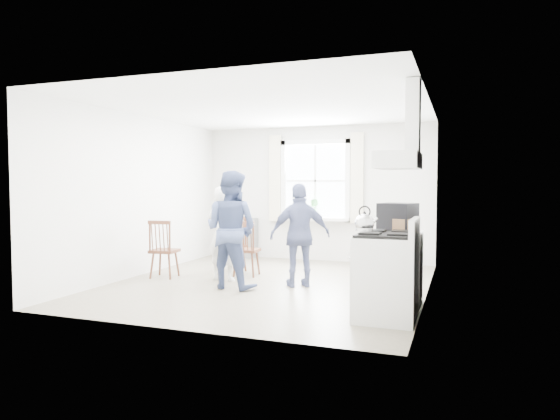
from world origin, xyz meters
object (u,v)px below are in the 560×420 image
(windsor_chair_a, at_px, (162,243))
(windsor_chair_c, at_px, (235,238))
(low_cabinet, at_px, (400,269))
(person_mid, at_px, (231,230))
(person_left, at_px, (223,233))
(windsor_chair_b, at_px, (245,242))
(person_right, at_px, (300,235))
(stereo_stack, at_px, (398,218))
(gas_stove, at_px, (387,275))

(windsor_chair_a, distance_m, windsor_chair_c, 1.25)
(low_cabinet, xyz_separation_m, person_mid, (-2.40, 0.22, 0.39))
(person_left, bearing_deg, windsor_chair_c, -76.14)
(low_cabinet, relative_size, person_left, 0.62)
(windsor_chair_c, xyz_separation_m, person_left, (0.13, -0.72, 0.15))
(windsor_chair_b, distance_m, person_mid, 0.91)
(low_cabinet, relative_size, person_mid, 0.54)
(low_cabinet, bearing_deg, person_right, 157.01)
(windsor_chair_c, relative_size, person_left, 0.65)
(stereo_stack, xyz_separation_m, person_right, (-1.46, 0.68, -0.33))
(low_cabinet, bearing_deg, person_left, 166.35)
(stereo_stack, distance_m, windsor_chair_a, 3.77)
(stereo_stack, bearing_deg, windsor_chair_a, 171.83)
(windsor_chair_a, xyz_separation_m, person_right, (2.24, 0.15, 0.18))
(windsor_chair_a, distance_m, person_left, 1.01)
(person_left, height_order, person_mid, person_mid)
(windsor_chair_a, relative_size, windsor_chair_b, 1.02)
(windsor_chair_a, relative_size, windsor_chair_c, 0.98)
(low_cabinet, distance_m, person_left, 2.85)
(person_left, distance_m, person_right, 1.26)
(gas_stove, xyz_separation_m, person_left, (-2.68, 1.37, 0.24))
(low_cabinet, distance_m, stereo_stack, 0.63)
(low_cabinet, height_order, stereo_stack, stereo_stack)
(stereo_stack, height_order, windsor_chair_b, stereo_stack)
(windsor_chair_a, height_order, windsor_chair_b, windsor_chair_a)
(windsor_chair_c, relative_size, person_mid, 0.56)
(gas_stove, distance_m, low_cabinet, 0.70)
(gas_stove, relative_size, stereo_stack, 2.28)
(windsor_chair_c, bearing_deg, person_mid, -67.65)
(low_cabinet, bearing_deg, gas_stove, -95.68)
(gas_stove, relative_size, person_mid, 0.67)
(windsor_chair_c, height_order, person_mid, person_mid)
(stereo_stack, height_order, windsor_chair_c, stereo_stack)
(windsor_chair_c, bearing_deg, person_left, -79.94)
(low_cabinet, xyz_separation_m, stereo_stack, (-0.03, -0.05, 0.63))
(low_cabinet, distance_m, windsor_chair_c, 3.20)
(gas_stove, relative_size, person_right, 0.75)
(gas_stove, height_order, low_cabinet, gas_stove)
(person_left, bearing_deg, low_cabinet, 170.16)
(gas_stove, xyz_separation_m, stereo_stack, (0.04, 0.65, 0.59))
(stereo_stack, relative_size, windsor_chair_c, 0.52)
(windsor_chair_b, xyz_separation_m, person_mid, (0.17, -0.85, 0.28))
(person_right, bearing_deg, windsor_chair_b, -51.54)
(low_cabinet, xyz_separation_m, person_right, (-1.49, 0.63, 0.30))
(gas_stove, height_order, windsor_chair_b, gas_stove)
(person_left, height_order, person_right, person_right)
(low_cabinet, xyz_separation_m, windsor_chair_b, (-2.57, 1.07, 0.10))
(gas_stove, bearing_deg, windsor_chair_b, 144.67)
(person_mid, distance_m, person_right, 1.00)
(windsor_chair_a, height_order, person_mid, person_mid)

